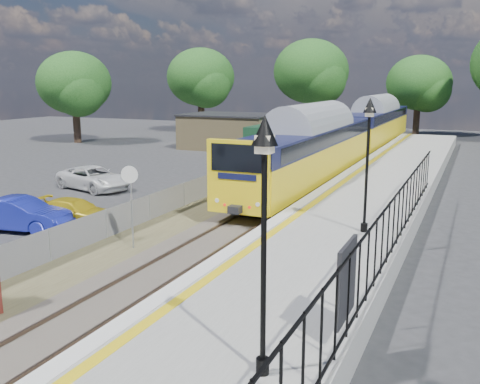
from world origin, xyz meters
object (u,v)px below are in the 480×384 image
Objects in this scene: victorian_lamp_south at (264,187)px; car_white at (93,178)px; victorian_lamp_north at (369,134)px; speed_sign at (131,192)px; car_yellow at (75,212)px; train at (351,132)px; car_blue at (20,214)px.

car_white is at bearing 136.62° from victorian_lamp_south.
victorian_lamp_north reaches higher than car_white.
victorian_lamp_south reaches higher than speed_sign.
victorian_lamp_north is (-0.20, 10.00, 0.00)m from victorian_lamp_south.
victorian_lamp_south reaches higher than car_white.
car_yellow is at bearing -132.25° from car_white.
victorian_lamp_north is at bearing -76.14° from train.
train reaches higher than car_blue.
car_blue is (-5.69, 0.23, -1.45)m from speed_sign.
speed_sign is 5.05m from car_yellow.
train is 24.30m from speed_sign.
car_white is at bearing 8.85° from car_blue.
victorian_lamp_south is 23.04m from car_white.
victorian_lamp_north is 1.23× the size of car_yellow.
victorian_lamp_north is 14.18m from car_blue.
victorian_lamp_north is 0.98× the size of car_white.
speed_sign is at bearing -119.84° from car_white.
train reaches higher than car_yellow.
victorian_lamp_south is 11.05m from speed_sign.
victorian_lamp_south and victorian_lamp_north have the same top height.
speed_sign is at bearing -161.01° from victorian_lamp_north.
victorian_lamp_north reaches higher than car_blue.
victorian_lamp_south is 10.00m from victorian_lamp_north.
car_blue is (-8.19, -23.93, -1.65)m from train.
victorian_lamp_north is at bearing 91.15° from victorian_lamp_south.
train is 23.30m from car_yellow.
victorian_lamp_south is 15.91m from car_yellow.
victorian_lamp_north reaches higher than train.
victorian_lamp_south is 1.48× the size of speed_sign.
victorian_lamp_north is 12.75m from car_yellow.
speed_sign is 12.00m from car_white.
train is 13.17× the size of speed_sign.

